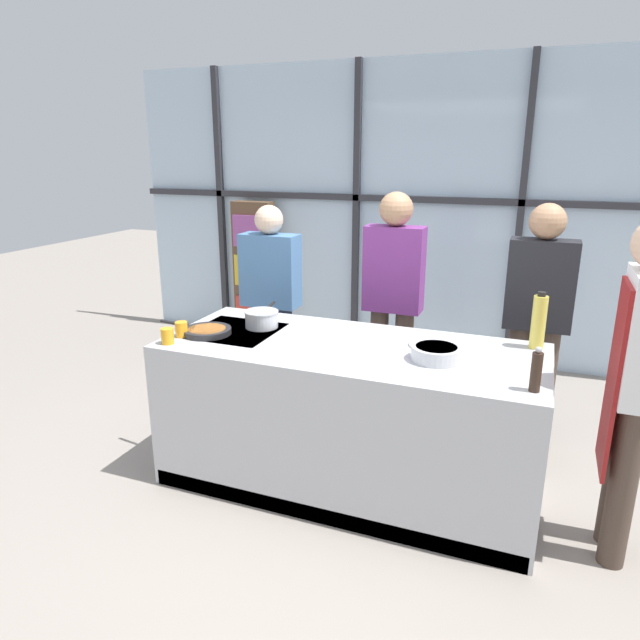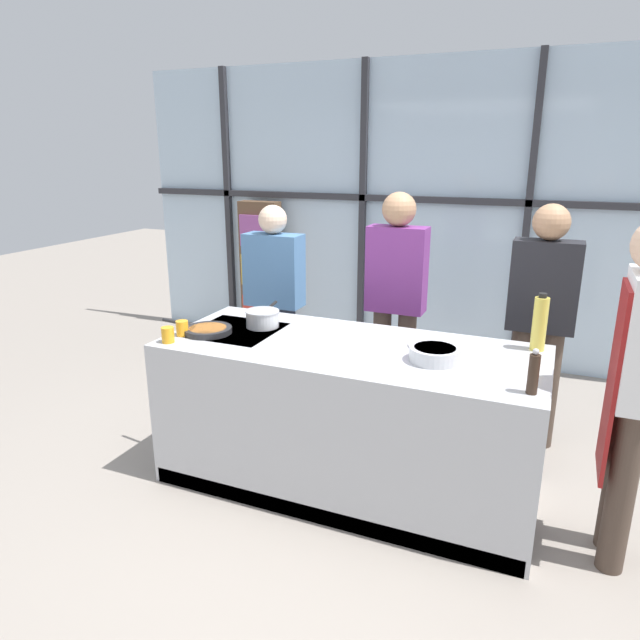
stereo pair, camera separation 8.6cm
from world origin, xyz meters
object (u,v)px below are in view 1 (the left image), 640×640
chef (637,372)px  spectator_far_left (271,294)px  spectator_center_right (537,312)px  frying_pan (206,331)px  oil_bottle (539,322)px  saucepan (262,318)px  mixing_bowl (436,353)px  spectator_center_left (393,293)px  juice_glass_near (167,336)px  juice_glass_far (181,329)px  white_plate (433,345)px  pepper_grinder (536,371)px

chef → spectator_far_left: bearing=65.9°
spectator_center_right → frying_pan: size_ratio=3.14×
frying_pan → oil_bottle: bearing=13.8°
frying_pan → saucepan: 0.36m
mixing_bowl → spectator_center_left: bearing=116.2°
spectator_far_left → spectator_center_left: 1.00m
juice_glass_near → juice_glass_far: bearing=90.0°
mixing_bowl → chef: bearing=-3.8°
white_plate → oil_bottle: bearing=18.2°
oil_bottle → white_plate: bearing=-161.8°
spectator_far_left → saucepan: bearing=112.7°
saucepan → mixing_bowl: bearing=-9.3°
spectator_center_left → spectator_center_right: spectator_center_left is taller
spectator_center_left → white_plate: spectator_center_left is taller
spectator_center_right → white_plate: 0.98m
chef → juice_glass_far: chef is taller
mixing_bowl → pepper_grinder: size_ratio=1.23×
saucepan → pepper_grinder: bearing=-14.6°
chef → juice_glass_near: size_ratio=18.38×
juice_glass_near → spectator_center_left: bearing=53.1°
spectator_center_right → oil_bottle: (0.01, -0.63, 0.11)m
white_plate → chef: bearing=-15.9°
spectator_far_left → frying_pan: 1.10m
pepper_grinder → juice_glass_far: pepper_grinder is taller
frying_pan → juice_glass_far: size_ratio=5.69×
chef → spectator_center_right: chef is taller
chef → spectator_center_left: (-1.46, 1.10, -0.01)m
chef → juice_glass_far: size_ratio=18.38×
spectator_center_left → juice_glass_near: bearing=53.1°
spectator_center_left → juice_glass_near: (-1.01, -1.34, -0.04)m
white_plate → spectator_center_left: bearing=119.1°
chef → mixing_bowl: bearing=86.2°
frying_pan → pepper_grinder: pepper_grinder is taller
spectator_center_left → juice_glass_near: size_ratio=18.34×
chef → juice_glass_near: bearing=95.6°
frying_pan → juice_glass_near: 0.27m
frying_pan → juice_glass_far: (-0.11, -0.10, 0.03)m
spectator_center_right → spectator_center_left: bearing=0.0°
frying_pan → juice_glass_far: juice_glass_far is taller
spectator_far_left → white_plate: (1.45, -0.81, 0.02)m
mixing_bowl → pepper_grinder: bearing=-25.6°
pepper_grinder → spectator_center_left: bearing=128.5°
white_plate → pepper_grinder: 0.74m
spectator_center_left → oil_bottle: (1.01, -0.63, 0.07)m
spectator_center_right → mixing_bowl: spectator_center_right is taller
mixing_bowl → juice_glass_near: juice_glass_near is taller
spectator_center_left → pepper_grinder: spectator_center_left is taller
spectator_center_left → chef: bearing=143.1°
spectator_center_right → mixing_bowl: bearing=64.7°
spectator_far_left → pepper_grinder: spectator_far_left is taller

